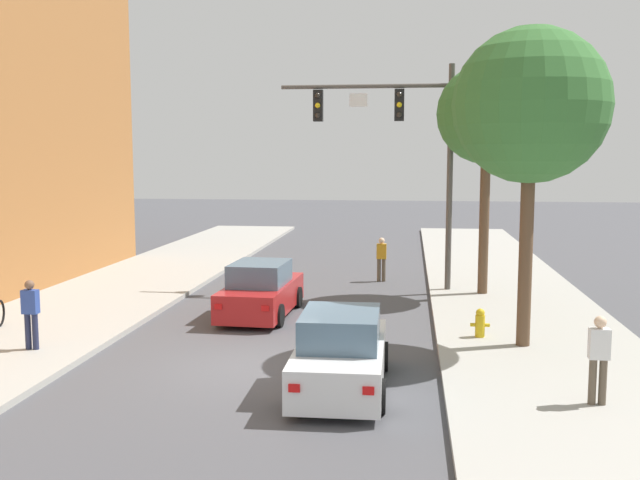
{
  "coord_description": "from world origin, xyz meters",
  "views": [
    {
      "loc": [
        3.29,
        -15.21,
        4.65
      ],
      "look_at": [
        0.49,
        7.23,
        2.0
      ],
      "focal_mm": 40.46,
      "sensor_mm": 36.0,
      "label": 1
    }
  ],
  "objects_px": {
    "fire_hydrant": "(480,323)",
    "car_following_white": "(341,354)",
    "car_lead_red": "(261,291)",
    "street_tree_second": "(487,115)",
    "street_tree_nearest": "(531,107)",
    "pedestrian_sidewalk_left_walker": "(31,311)",
    "pedestrian_sidewalk_right_walker": "(599,355)",
    "traffic_signal_mast": "(402,136)",
    "pedestrian_crossing_road": "(381,257)"
  },
  "relations": [
    {
      "from": "street_tree_nearest",
      "to": "street_tree_second",
      "type": "xyz_separation_m",
      "value": [
        -0.31,
        6.57,
        0.17
      ]
    },
    {
      "from": "traffic_signal_mast",
      "to": "car_following_white",
      "type": "relative_size",
      "value": 1.76
    },
    {
      "from": "traffic_signal_mast",
      "to": "car_lead_red",
      "type": "height_order",
      "value": "traffic_signal_mast"
    },
    {
      "from": "pedestrian_sidewalk_left_walker",
      "to": "pedestrian_sidewalk_right_walker",
      "type": "relative_size",
      "value": 1.0
    },
    {
      "from": "street_tree_second",
      "to": "pedestrian_sidewalk_left_walker",
      "type": "bearing_deg",
      "value": -143.06
    },
    {
      "from": "car_lead_red",
      "to": "pedestrian_sidewalk_left_walker",
      "type": "relative_size",
      "value": 2.62
    },
    {
      "from": "car_lead_red",
      "to": "car_following_white",
      "type": "xyz_separation_m",
      "value": [
        2.94,
        -6.33,
        0.0
      ]
    },
    {
      "from": "pedestrian_sidewalk_left_walker",
      "to": "pedestrian_crossing_road",
      "type": "bearing_deg",
      "value": 55.08
    },
    {
      "from": "fire_hydrant",
      "to": "street_tree_nearest",
      "type": "bearing_deg",
      "value": -35.78
    },
    {
      "from": "pedestrian_crossing_road",
      "to": "street_tree_second",
      "type": "bearing_deg",
      "value": -37.89
    },
    {
      "from": "pedestrian_sidewalk_left_walker",
      "to": "car_lead_red",
      "type": "bearing_deg",
      "value": 47.06
    },
    {
      "from": "car_lead_red",
      "to": "street_tree_nearest",
      "type": "height_order",
      "value": "street_tree_nearest"
    },
    {
      "from": "traffic_signal_mast",
      "to": "pedestrian_sidewalk_right_walker",
      "type": "distance_m",
      "value": 12.56
    },
    {
      "from": "pedestrian_crossing_road",
      "to": "street_tree_nearest",
      "type": "bearing_deg",
      "value": -67.95
    },
    {
      "from": "traffic_signal_mast",
      "to": "car_lead_red",
      "type": "distance_m",
      "value": 7.36
    },
    {
      "from": "car_following_white",
      "to": "pedestrian_sidewalk_right_walker",
      "type": "distance_m",
      "value": 4.82
    },
    {
      "from": "car_lead_red",
      "to": "street_tree_second",
      "type": "distance_m",
      "value": 9.2
    },
    {
      "from": "traffic_signal_mast",
      "to": "pedestrian_sidewalk_left_walker",
      "type": "height_order",
      "value": "traffic_signal_mast"
    },
    {
      "from": "pedestrian_crossing_road",
      "to": "street_tree_nearest",
      "type": "height_order",
      "value": "street_tree_nearest"
    },
    {
      "from": "traffic_signal_mast",
      "to": "car_lead_red",
      "type": "relative_size",
      "value": 1.74
    },
    {
      "from": "pedestrian_sidewalk_left_walker",
      "to": "car_following_white",
      "type": "bearing_deg",
      "value": -11.78
    },
    {
      "from": "fire_hydrant",
      "to": "street_tree_nearest",
      "type": "xyz_separation_m",
      "value": [
        0.94,
        -0.68,
        5.26
      ]
    },
    {
      "from": "car_following_white",
      "to": "street_tree_nearest",
      "type": "height_order",
      "value": "street_tree_nearest"
    },
    {
      "from": "car_lead_red",
      "to": "pedestrian_sidewalk_right_walker",
      "type": "xyz_separation_m",
      "value": [
        7.69,
        -7.06,
        0.34
      ]
    },
    {
      "from": "traffic_signal_mast",
      "to": "fire_hydrant",
      "type": "bearing_deg",
      "value": -72.31
    },
    {
      "from": "street_tree_nearest",
      "to": "street_tree_second",
      "type": "relative_size",
      "value": 1.0
    },
    {
      "from": "car_lead_red",
      "to": "pedestrian_sidewalk_right_walker",
      "type": "bearing_deg",
      "value": -42.54
    },
    {
      "from": "pedestrian_sidewalk_right_walker",
      "to": "street_tree_nearest",
      "type": "distance_m",
      "value": 6.26
    },
    {
      "from": "traffic_signal_mast",
      "to": "street_tree_nearest",
      "type": "xyz_separation_m",
      "value": [
        3.01,
        -7.16,
        0.47
      ]
    },
    {
      "from": "pedestrian_sidewalk_right_walker",
      "to": "street_tree_nearest",
      "type": "height_order",
      "value": "street_tree_nearest"
    },
    {
      "from": "fire_hydrant",
      "to": "car_following_white",
      "type": "bearing_deg",
      "value": -127.65
    },
    {
      "from": "pedestrian_sidewalk_left_walker",
      "to": "street_tree_second",
      "type": "relative_size",
      "value": 0.22
    },
    {
      "from": "car_lead_red",
      "to": "street_tree_second",
      "type": "bearing_deg",
      "value": 28.21
    },
    {
      "from": "traffic_signal_mast",
      "to": "car_following_white",
      "type": "xyz_separation_m",
      "value": [
        -1.04,
        -10.5,
        -4.58
      ]
    },
    {
      "from": "pedestrian_sidewalk_left_walker",
      "to": "pedestrian_crossing_road",
      "type": "relative_size",
      "value": 1.0
    },
    {
      "from": "car_lead_red",
      "to": "pedestrian_sidewalk_left_walker",
      "type": "height_order",
      "value": "pedestrian_sidewalk_left_walker"
    },
    {
      "from": "car_following_white",
      "to": "pedestrian_sidewalk_left_walker",
      "type": "relative_size",
      "value": 2.6
    },
    {
      "from": "traffic_signal_mast",
      "to": "street_tree_nearest",
      "type": "bearing_deg",
      "value": -67.19
    },
    {
      "from": "car_following_white",
      "to": "street_tree_second",
      "type": "bearing_deg",
      "value": 69.37
    },
    {
      "from": "traffic_signal_mast",
      "to": "car_following_white",
      "type": "height_order",
      "value": "traffic_signal_mast"
    },
    {
      "from": "pedestrian_crossing_road",
      "to": "pedestrian_sidewalk_right_walker",
      "type": "distance_m",
      "value": 14.03
    },
    {
      "from": "fire_hydrant",
      "to": "street_tree_nearest",
      "type": "distance_m",
      "value": 5.39
    },
    {
      "from": "pedestrian_sidewalk_left_walker",
      "to": "pedestrian_sidewalk_right_walker",
      "type": "distance_m",
      "value": 12.36
    },
    {
      "from": "traffic_signal_mast",
      "to": "pedestrian_sidewalk_right_walker",
      "type": "height_order",
      "value": "traffic_signal_mast"
    },
    {
      "from": "pedestrian_sidewalk_left_walker",
      "to": "pedestrian_crossing_road",
      "type": "height_order",
      "value": "pedestrian_sidewalk_left_walker"
    },
    {
      "from": "car_lead_red",
      "to": "pedestrian_crossing_road",
      "type": "height_order",
      "value": "pedestrian_crossing_road"
    },
    {
      "from": "car_lead_red",
      "to": "fire_hydrant",
      "type": "relative_size",
      "value": 5.98
    },
    {
      "from": "traffic_signal_mast",
      "to": "fire_hydrant",
      "type": "relative_size",
      "value": 10.42
    },
    {
      "from": "traffic_signal_mast",
      "to": "street_tree_second",
      "type": "height_order",
      "value": "traffic_signal_mast"
    },
    {
      "from": "car_lead_red",
      "to": "car_following_white",
      "type": "relative_size",
      "value": 1.01
    }
  ]
}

